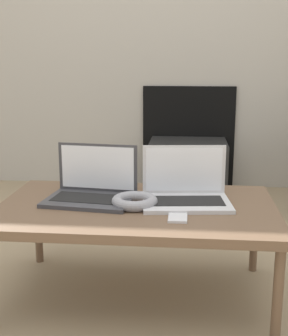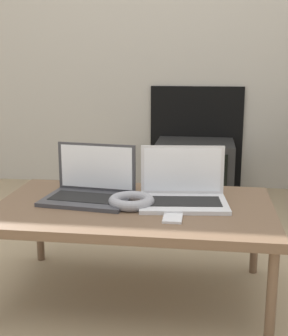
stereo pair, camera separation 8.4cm
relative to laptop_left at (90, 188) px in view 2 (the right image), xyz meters
name	(u,v)px [view 2 (the right image)]	position (x,y,z in m)	size (l,w,h in m)	color
ground_plane	(122,333)	(0.19, -0.34, -0.45)	(14.00, 14.00, 0.00)	#998466
wall_back	(173,14)	(0.20, 1.75, 0.84)	(7.00, 0.08, 2.60)	#ADA89E
table	(134,212)	(0.19, -0.06, -0.08)	(1.11, 0.67, 0.40)	brown
laptop_left	(90,188)	(0.00, 0.00, 0.00)	(0.37, 0.29, 0.22)	#38383D
laptop_right	(183,191)	(0.39, 0.00, 0.00)	(0.37, 0.28, 0.22)	silver
headphones	(132,201)	(0.19, -0.08, -0.02)	(0.18, 0.18, 0.04)	gray
phone	(173,216)	(0.36, -0.19, -0.04)	(0.07, 0.14, 0.01)	silver
tv	(195,168)	(0.39, 1.48, -0.25)	(0.55, 0.45, 0.39)	black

